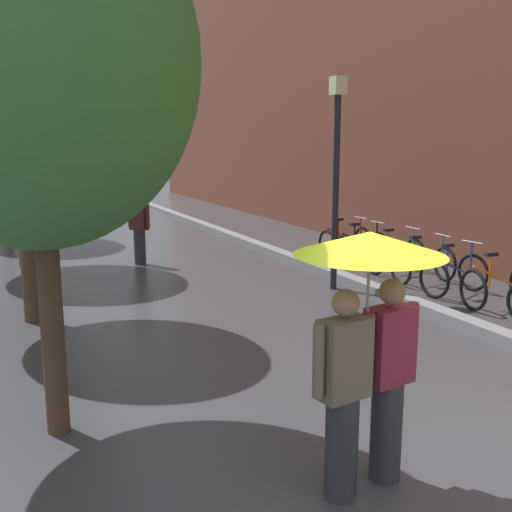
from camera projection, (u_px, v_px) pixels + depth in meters
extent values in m
plane|color=#38383D|center=(469.00, 493.00, 4.82)|extent=(80.00, 80.00, 0.00)
cube|color=brown|center=(490.00, 54.00, 16.87)|extent=(8.00, 36.00, 10.24)
cube|color=slate|center=(272.00, 250.00, 15.03)|extent=(0.30, 36.00, 0.12)
cylinder|color=#473323|center=(52.00, 321.00, 5.62)|extent=(0.22, 0.22, 2.21)
ellipsoid|color=#387533|center=(34.00, 60.00, 5.18)|extent=(2.88, 2.88, 3.31)
cylinder|color=#473323|center=(28.00, 236.00, 9.13)|extent=(0.29, 0.29, 2.67)
ellipsoid|color=#235623|center=(16.00, 64.00, 8.66)|extent=(2.85, 2.85, 3.13)
cylinder|color=#473323|center=(21.00, 209.00, 13.06)|extent=(0.25, 0.25, 2.56)
ellipsoid|color=#235623|center=(12.00, 89.00, 12.58)|extent=(3.19, 3.19, 3.32)
cylinder|color=#473323|center=(7.00, 200.00, 16.83)|extent=(0.21, 0.21, 2.22)
ellipsoid|color=#235623|center=(0.00, 113.00, 16.38)|extent=(3.09, 3.09, 3.40)
cylinder|color=#473323|center=(2.00, 178.00, 21.07)|extent=(0.26, 0.26, 2.90)
torus|color=black|center=(473.00, 290.00, 9.87)|extent=(0.15, 0.70, 0.70)
cylinder|color=orange|center=(495.00, 276.00, 9.95)|extent=(0.88, 0.15, 0.43)
cylinder|color=orange|center=(490.00, 272.00, 9.91)|extent=(0.04, 0.04, 0.55)
cube|color=black|center=(491.00, 254.00, 9.85)|extent=(0.23, 0.13, 0.06)
torus|color=black|center=(473.00, 272.00, 11.16)|extent=(0.13, 0.70, 0.70)
torus|color=black|center=(434.00, 279.00, 10.65)|extent=(0.13, 0.70, 0.70)
cylinder|color=#233DA8|center=(451.00, 265.00, 10.81)|extent=(0.88, 0.13, 0.43)
cylinder|color=#233DA8|center=(447.00, 262.00, 10.75)|extent=(0.04, 0.04, 0.55)
cube|color=black|center=(448.00, 245.00, 10.69)|extent=(0.23, 0.12, 0.06)
cylinder|color=#233DA8|center=(471.00, 258.00, 11.06)|extent=(0.04, 0.04, 0.58)
cylinder|color=#9E9EA3|center=(472.00, 242.00, 11.01)|extent=(0.08, 0.46, 0.03)
torus|color=black|center=(445.00, 264.00, 11.92)|extent=(0.12, 0.70, 0.70)
torus|color=black|center=(401.00, 268.00, 11.58)|extent=(0.12, 0.70, 0.70)
cylinder|color=#1E7A38|center=(419.00, 256.00, 11.68)|extent=(0.88, 0.11, 0.43)
cylinder|color=#1E7A38|center=(415.00, 253.00, 11.63)|extent=(0.04, 0.04, 0.55)
cube|color=black|center=(416.00, 237.00, 11.57)|extent=(0.23, 0.12, 0.06)
cylinder|color=#1E7A38|center=(442.00, 250.00, 11.84)|extent=(0.04, 0.04, 0.58)
cylinder|color=#9E9EA3|center=(443.00, 235.00, 11.79)|extent=(0.07, 0.46, 0.03)
torus|color=black|center=(415.00, 255.00, 12.89)|extent=(0.07, 0.70, 0.70)
torus|color=black|center=(375.00, 258.00, 12.49)|extent=(0.07, 0.70, 0.70)
cylinder|color=slate|center=(392.00, 247.00, 12.61)|extent=(0.88, 0.05, 0.43)
cylinder|color=slate|center=(388.00, 244.00, 12.56)|extent=(0.04, 0.04, 0.55)
cube|color=black|center=(388.00, 230.00, 12.50)|extent=(0.22, 0.10, 0.06)
cylinder|color=slate|center=(412.00, 242.00, 12.81)|extent=(0.04, 0.04, 0.58)
cylinder|color=#9E9EA3|center=(413.00, 228.00, 12.75)|extent=(0.04, 0.46, 0.03)
torus|color=black|center=(379.00, 247.00, 13.78)|extent=(0.10, 0.70, 0.70)
torus|color=black|center=(343.00, 251.00, 13.30)|extent=(0.10, 0.70, 0.70)
cylinder|color=black|center=(358.00, 241.00, 13.46)|extent=(0.88, 0.09, 0.43)
cylinder|color=black|center=(354.00, 238.00, 13.39)|extent=(0.04, 0.04, 0.55)
cube|color=black|center=(355.00, 224.00, 13.34)|extent=(0.23, 0.11, 0.06)
cylinder|color=black|center=(377.00, 235.00, 13.69)|extent=(0.04, 0.04, 0.58)
cylinder|color=#9E9EA3|center=(377.00, 222.00, 13.63)|extent=(0.06, 0.46, 0.03)
torus|color=black|center=(363.00, 241.00, 14.55)|extent=(0.07, 0.70, 0.70)
torus|color=black|center=(327.00, 245.00, 14.11)|extent=(0.07, 0.70, 0.70)
cylinder|color=red|center=(342.00, 235.00, 14.25)|extent=(0.88, 0.05, 0.43)
cylinder|color=red|center=(338.00, 232.00, 14.19)|extent=(0.04, 0.04, 0.55)
cube|color=black|center=(339.00, 219.00, 14.13)|extent=(0.22, 0.10, 0.06)
cylinder|color=red|center=(360.00, 230.00, 14.46)|extent=(0.04, 0.04, 0.58)
cylinder|color=#9E9EA3|center=(361.00, 218.00, 14.41)|extent=(0.04, 0.46, 0.03)
cylinder|color=#2D2D33|center=(341.00, 447.00, 4.69)|extent=(0.26, 0.26, 0.83)
cube|color=#665B4C|center=(344.00, 359.00, 4.55)|extent=(0.43, 0.28, 0.63)
sphere|color=#9E7051|center=(346.00, 303.00, 4.47)|extent=(0.21, 0.21, 0.21)
cylinder|color=#665B4C|center=(318.00, 361.00, 4.41)|extent=(0.09, 0.09, 0.56)
cylinder|color=#665B4C|center=(368.00, 349.00, 4.68)|extent=(0.09, 0.09, 0.56)
cylinder|color=#2D2D33|center=(386.00, 430.00, 4.96)|extent=(0.26, 0.26, 0.84)
cube|color=maroon|center=(390.00, 345.00, 4.81)|extent=(0.43, 0.28, 0.63)
sphere|color=#9E7051|center=(392.00, 292.00, 4.73)|extent=(0.21, 0.21, 0.21)
cylinder|color=maroon|center=(367.00, 347.00, 4.67)|extent=(0.09, 0.09, 0.57)
cylinder|color=maroon|center=(412.00, 336.00, 4.94)|extent=(0.09, 0.09, 0.57)
cylinder|color=#9E9EA3|center=(367.00, 325.00, 4.66)|extent=(0.02, 0.02, 1.14)
cone|color=#BCE019|center=(370.00, 243.00, 4.54)|extent=(1.17, 1.17, 0.18)
cylinder|color=black|center=(336.00, 195.00, 11.06)|extent=(0.12, 0.12, 3.56)
cube|color=beige|center=(338.00, 86.00, 10.69)|extent=(0.24, 0.24, 0.32)
cylinder|color=#2D2D33|center=(140.00, 247.00, 13.55)|extent=(0.26, 0.26, 0.79)
cube|color=#4C231E|center=(139.00, 217.00, 13.42)|extent=(0.42, 0.45, 0.59)
sphere|color=beige|center=(138.00, 198.00, 13.34)|extent=(0.21, 0.21, 0.21)
cylinder|color=#4C231E|center=(148.00, 216.00, 13.30)|extent=(0.09, 0.09, 0.53)
cylinder|color=#4C231E|center=(130.00, 215.00, 13.53)|extent=(0.09, 0.09, 0.53)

